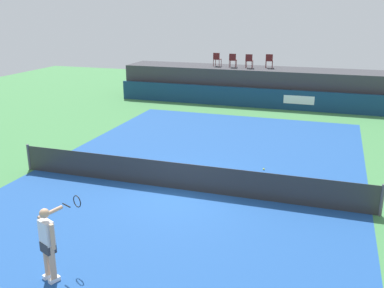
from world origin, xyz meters
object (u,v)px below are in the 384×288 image
Objects in this scene: spectator_chair_right at (269,60)px; net_post_near at (29,157)px; spectator_chair_left at (233,60)px; net_post_far at (382,200)px; spectator_chair_far_left at (217,59)px; tennis_player at (49,241)px; tennis_ball at (264,169)px; spectator_chair_center at (249,60)px.

spectator_chair_right reaches higher than net_post_near.
spectator_chair_left is 17.25m from net_post_far.
spectator_chair_far_left is 0.50× the size of tennis_player.
spectator_chair_left is 2.33m from spectator_chair_right.
spectator_chair_left is at bearing 118.16° from net_post_far.
tennis_player is at bearing -87.94° from spectator_chair_left.
net_post_far is 9.32m from tennis_player.
spectator_chair_far_left and spectator_chair_left have the same top height.
spectator_chair_far_left is at bearing 169.75° from spectator_chair_left.
net_post_far reaches higher than tennis_ball.
spectator_chair_right is at bearing 19.74° from spectator_chair_center.
spectator_chair_far_left is 17.97m from net_post_far.
spectator_chair_center is at bearing 114.91° from net_post_far.
spectator_chair_center is at bearing 70.28° from net_post_near.
spectator_chair_left is at bearing 179.04° from spectator_chair_center.
net_post_near is at bearing -101.85° from spectator_chair_far_left.
net_post_near is 8.94m from tennis_ball.
tennis_player is (0.75, -20.83, -1.73)m from spectator_chair_left.
spectator_chair_center reaches higher than tennis_player.
spectator_chair_far_left is at bearing 78.15° from net_post_near.
spectator_chair_center and spectator_chair_right have the same top height.
spectator_chair_far_left is 0.89× the size of net_post_near.
spectator_chair_left reaches higher than tennis_player.
spectator_chair_left and spectator_chair_right have the same top height.
net_post_near is at bearing 180.00° from net_post_far.
tennis_ball is (4.18, -12.35, -2.66)m from spectator_chair_left.
spectator_chair_far_left and spectator_chair_center have the same top height.
net_post_near is (-5.40, -15.07, -2.19)m from spectator_chair_center.
spectator_chair_far_left is 2.20m from spectator_chair_center.
spectator_chair_right is (2.30, 0.42, 0.00)m from spectator_chair_left.
net_post_near is 1.00× the size of net_post_far.
tennis_player is 26.03× the size of tennis_ball.
tennis_ball is (3.10, -12.34, -2.66)m from spectator_chair_center.
spectator_chair_right is 0.89× the size of net_post_far.
spectator_chair_left is 0.89× the size of net_post_near.
net_post_near is at bearing -109.72° from spectator_chair_center.
spectator_chair_far_left reaches higher than tennis_player.
spectator_chair_far_left is 1.00× the size of spectator_chair_left.
spectator_chair_center is 0.89× the size of net_post_far.
spectator_chair_center is at bearing -0.96° from spectator_chair_left.
spectator_chair_center is 0.50× the size of tennis_player.
spectator_chair_far_left and spectator_chair_right have the same top height.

